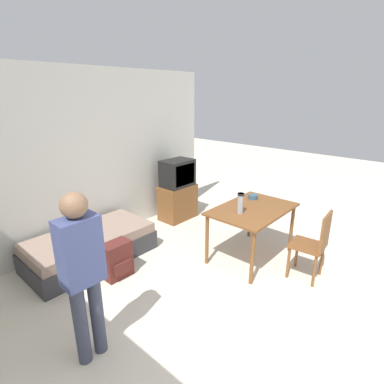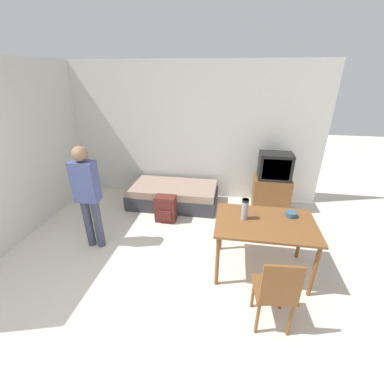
% 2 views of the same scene
% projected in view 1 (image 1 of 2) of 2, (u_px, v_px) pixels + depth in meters
% --- Properties ---
extents(ground_plane, '(20.00, 20.00, 0.00)m').
position_uv_depth(ground_plane, '(279.00, 371.00, 2.64)').
color(ground_plane, beige).
extents(wall_back, '(5.52, 0.06, 2.70)m').
position_uv_depth(wall_back, '(69.00, 162.00, 4.38)').
color(wall_back, silver).
rests_on(wall_back, ground_plane).
extents(daybed, '(1.76, 0.89, 0.43)m').
position_uv_depth(daybed, '(91.00, 246.00, 4.32)').
color(daybed, '#333338').
rests_on(daybed, ground_plane).
extents(tv, '(0.68, 0.43, 1.15)m').
position_uv_depth(tv, '(178.00, 191.00, 5.66)').
color(tv, brown).
rests_on(tv, ground_plane).
extents(dining_table, '(1.26, 0.85, 0.77)m').
position_uv_depth(dining_table, '(252.00, 214.00, 4.25)').
color(dining_table, brown).
rests_on(dining_table, ground_plane).
extents(wooden_chair, '(0.44, 0.44, 0.94)m').
position_uv_depth(wooden_chair, '(315.00, 243.00, 3.78)').
color(wooden_chair, brown).
rests_on(wooden_chair, ground_plane).
extents(person_standing, '(0.34, 0.22, 1.61)m').
position_uv_depth(person_standing, '(82.00, 268.00, 2.50)').
color(person_standing, '#3D4256').
rests_on(person_standing, ground_plane).
extents(thermos_flask, '(0.09, 0.09, 0.28)m').
position_uv_depth(thermos_flask, '(241.00, 202.00, 4.00)').
color(thermos_flask, '#99999E').
rests_on(thermos_flask, dining_table).
extents(mate_bowl, '(0.14, 0.14, 0.06)m').
position_uv_depth(mate_bowl, '(253.00, 197.00, 4.58)').
color(mate_bowl, '#335670').
rests_on(mate_bowl, dining_table).
extents(backpack, '(0.37, 0.26, 0.49)m').
position_uv_depth(backpack, '(117.00, 260.00, 3.92)').
color(backpack, '#56231E').
rests_on(backpack, ground_plane).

